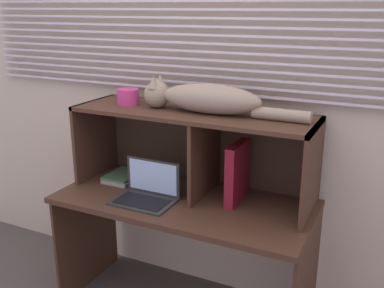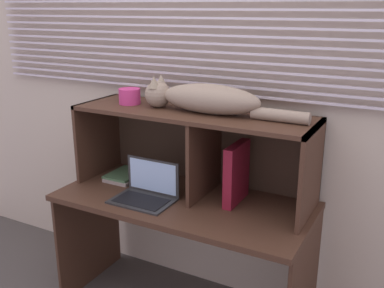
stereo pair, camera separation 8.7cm
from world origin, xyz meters
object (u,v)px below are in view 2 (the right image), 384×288
object	(u,v)px
cat	(204,98)
book_stack	(125,176)
binder_upright	(236,173)
small_basket	(130,96)
laptop	(146,192)

from	to	relation	value
cat	book_stack	bearing A→B (deg)	-179.64
binder_upright	small_basket	world-z (taller)	small_basket
cat	laptop	size ratio (longest dim) A/B	2.78
book_stack	small_basket	size ratio (longest dim) A/B	1.96
laptop	book_stack	bearing A→B (deg)	145.35
binder_upright	small_basket	bearing A→B (deg)	180.00
binder_upright	book_stack	world-z (taller)	binder_upright
binder_upright	laptop	bearing A→B (deg)	-155.52
laptop	small_basket	world-z (taller)	small_basket
small_basket	binder_upright	bearing A→B (deg)	0.00
small_basket	laptop	bearing A→B (deg)	-41.24
cat	book_stack	size ratio (longest dim) A/B	3.78
laptop	small_basket	xyz separation A→B (m)	(-0.23, 0.20, 0.46)
book_stack	small_basket	xyz separation A→B (m)	(0.06, 0.00, 0.49)
cat	laptop	distance (m)	0.58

